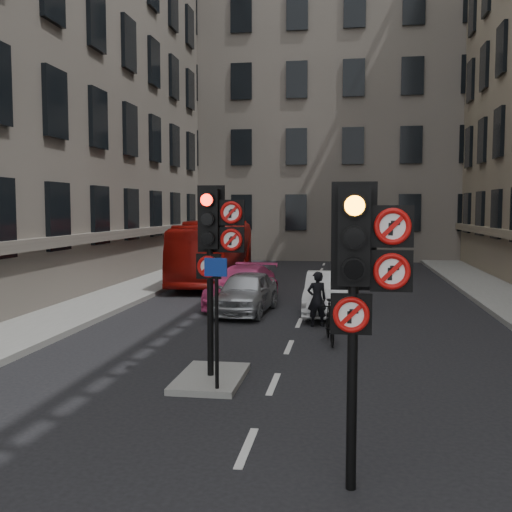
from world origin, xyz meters
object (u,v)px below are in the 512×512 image
(car_silver, at_px, (246,292))
(motorcyclist, at_px, (317,299))
(car_white, at_px, (329,293))
(bus_red, at_px, (215,251))
(signal_near, at_px, (361,269))
(car_pink, at_px, (243,286))
(motorcycle, at_px, (330,322))
(info_sign, at_px, (216,305))
(signal_far, at_px, (214,239))

(car_silver, bearing_deg, motorcyclist, -34.82)
(car_white, height_order, bus_red, bus_red)
(motorcyclist, bearing_deg, car_white, -117.99)
(signal_near, bearing_deg, car_pink, 105.73)
(signal_near, bearing_deg, car_silver, 105.98)
(motorcycle, bearing_deg, motorcyclist, 94.79)
(signal_near, height_order, car_pink, signal_near)
(motorcycle, relative_size, info_sign, 0.75)
(car_white, height_order, motorcyclist, motorcyclist)
(car_pink, height_order, motorcycle, car_pink)
(signal_far, distance_m, car_pink, 9.10)
(signal_far, relative_size, car_white, 0.91)
(car_white, bearing_deg, signal_far, -103.52)
(car_silver, bearing_deg, motorcycle, -50.42)
(car_silver, xyz_separation_m, motorcycle, (2.73, -3.81, -0.13))
(motorcycle, bearing_deg, car_pink, 113.23)
(car_white, bearing_deg, signal_near, -86.05)
(signal_far, height_order, car_silver, signal_far)
(car_silver, bearing_deg, signal_far, -80.82)
(signal_far, distance_m, info_sign, 1.38)
(signal_far, bearing_deg, car_silver, 95.19)
(motorcycle, bearing_deg, bus_red, 108.05)
(car_silver, bearing_deg, car_pink, 107.63)
(car_silver, xyz_separation_m, bus_red, (-2.71, 7.65, 0.70))
(motorcyclist, xyz_separation_m, info_sign, (-1.42, -6.39, 0.84))
(car_white, height_order, motorcycle, car_white)
(motorcyclist, bearing_deg, signal_near, 75.13)
(car_white, bearing_deg, info_sign, -100.83)
(car_pink, distance_m, motorcycle, 6.02)
(signal_far, xyz_separation_m, motorcyclist, (1.63, 5.58, -1.94))
(bus_red, distance_m, motorcyclist, 10.77)
(car_silver, distance_m, motorcycle, 4.69)
(signal_near, distance_m, motorcyclist, 9.80)
(bus_red, bearing_deg, car_white, -58.09)
(car_pink, relative_size, motorcycle, 2.62)
(car_silver, height_order, car_pink, car_pink)
(bus_red, bearing_deg, signal_near, -75.86)
(bus_red, bearing_deg, motorcyclist, -65.45)
(car_pink, xyz_separation_m, info_sign, (1.22, -9.62, 0.95))
(car_pink, height_order, info_sign, info_sign)
(car_white, relative_size, bus_red, 0.40)
(car_silver, bearing_deg, info_sign, -79.86)
(signal_near, height_order, bus_red, signal_near)
(car_white, bearing_deg, motorcyclist, -96.89)
(signal_near, height_order, car_silver, signal_near)
(signal_near, bearing_deg, motorcyclist, 95.77)
(car_pink, distance_m, motorcyclist, 4.17)
(signal_far, height_order, bus_red, signal_far)
(signal_near, xyz_separation_m, motorcyclist, (-0.97, 9.58, -1.82))
(info_sign, bearing_deg, car_white, 81.21)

